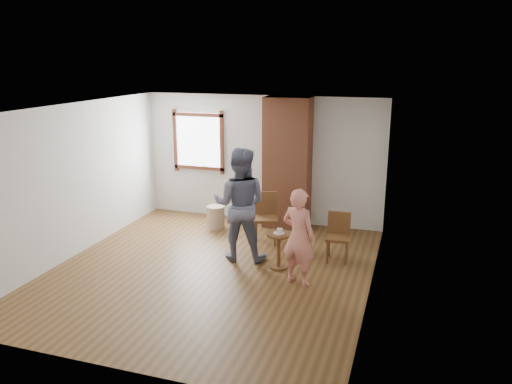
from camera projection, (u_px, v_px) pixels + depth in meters
ground at (211, 270)px, 8.05m from camera, size 5.50×5.50×0.00m
room_shell at (220, 153)px, 8.15m from camera, size 5.04×5.52×2.62m
brick_chimney at (287, 164)px, 9.83m from camera, size 0.90×0.50×2.60m
stoneware_crock at (216, 217)px, 9.99m from camera, size 0.42×0.42×0.46m
dark_pot at (240, 219)px, 10.35m from camera, size 0.21×0.21×0.17m
dining_chair_left at (266, 214)px, 9.22m from camera, size 0.54×0.54×0.92m
dining_chair_right at (338, 234)px, 8.38m from camera, size 0.41×0.41×0.82m
side_table at (279, 245)px, 8.05m from camera, size 0.40×0.40×0.60m
cake_plate at (279, 233)px, 8.00m from camera, size 0.18×0.18×0.01m
cake_slice at (280, 231)px, 7.99m from camera, size 0.08×0.07×0.06m
man at (240, 204)px, 8.31m from camera, size 1.02×0.84×1.92m
person_pink at (299, 237)px, 7.41m from camera, size 0.63×0.51×1.50m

